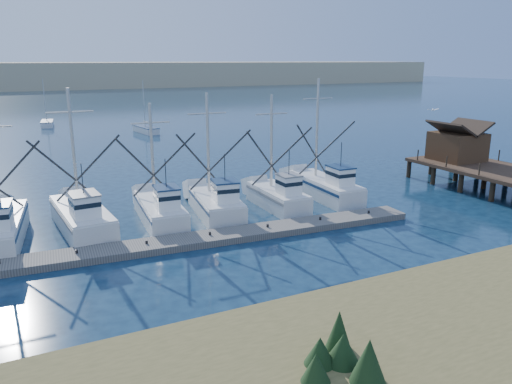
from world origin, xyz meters
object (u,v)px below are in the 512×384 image
Objects in this scene: timber_pier at (488,161)px; sailboat_far at (47,124)px; floating_dock at (179,243)px; sailboat_near at (146,130)px.

timber_pier is 2.47× the size of sailboat_far.
sailboat_near is (10.40, 49.99, 0.27)m from floating_dock.
sailboat_near is (-18.49, 48.39, -2.08)m from timber_pier.
sailboat_far is (-31.91, 63.40, -2.07)m from timber_pier.
sailboat_near is at bearing 81.66° from floating_dock.
sailboat_near reaches higher than floating_dock.
sailboat_far is at bearing 116.72° from timber_pier.
floating_dock is 4.06× the size of sailboat_near.
timber_pier is 71.01m from sailboat_far.
timber_pier is 2.47× the size of sailboat_near.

